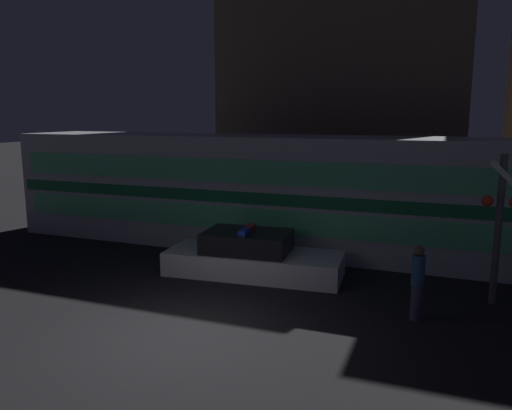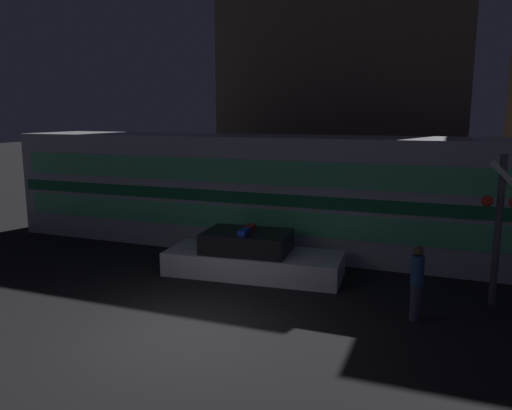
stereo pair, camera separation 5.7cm
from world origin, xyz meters
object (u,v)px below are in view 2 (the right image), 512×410
train (258,191)px  pedestrian (417,282)px  police_car (252,257)px  crossing_signal_near (499,222)px

train → pedestrian: bearing=-41.2°
train → police_car: bearing=-71.9°
pedestrian → police_car: bearing=159.6°
police_car → crossing_signal_near: bearing=-5.1°
pedestrian → crossing_signal_near: size_ratio=0.47×
police_car → pedestrian: (4.36, -1.62, 0.36)m
crossing_signal_near → police_car: bearing=179.5°
pedestrian → crossing_signal_near: (1.59, 1.56, 1.11)m
train → police_car: 3.51m
police_car → crossing_signal_near: (5.95, -0.06, 1.46)m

